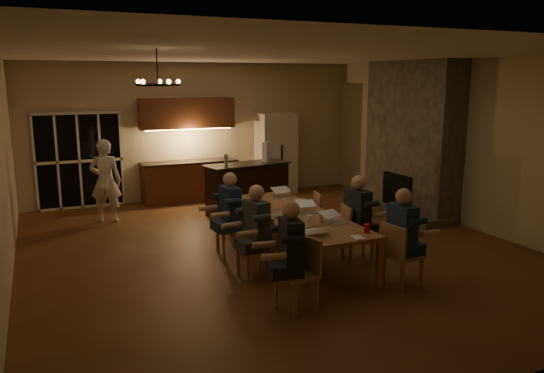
{
  "coord_description": "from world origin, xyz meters",
  "views": [
    {
      "loc": [
        -3.52,
        -7.77,
        2.82
      ],
      "look_at": [
        0.08,
        0.3,
        1.03
      ],
      "focal_mm": 35.0,
      "sensor_mm": 36.0,
      "label": 1
    }
  ],
  "objects_px": {
    "laptop_b": "(335,216)",
    "can_silver": "(321,219)",
    "chair_left_near": "(297,275)",
    "plate_far": "(301,200)",
    "laptop_a": "(314,225)",
    "mug_back": "(257,203)",
    "plate_near": "(330,219)",
    "chair_right_near": "(403,254)",
    "laptop_e": "(253,194)",
    "person_left_far": "(230,215)",
    "laptop_c": "(281,208)",
    "chandelier": "(158,85)",
    "chair_right_mid": "(358,233)",
    "mug_mid": "(285,202)",
    "laptop_f": "(283,191)",
    "mug_front": "(309,219)",
    "person_right_mid": "(357,219)",
    "bar_bottle": "(226,160)",
    "plate_left": "(310,230)",
    "redcup_near": "(367,228)",
    "person_left_mid": "(257,233)",
    "dining_table": "(295,236)",
    "refrigerator": "(276,154)",
    "standing_person": "(106,181)",
    "chair_left_far": "(231,228)",
    "person_right_near": "(402,238)",
    "redcup_mid": "(264,207)",
    "bar_island": "(247,189)",
    "chair_left_mid": "(254,247)",
    "can_cola": "(255,194)",
    "person_left_near": "(291,256)",
    "chair_right_far": "(328,218)"
  },
  "relations": [
    {
      "from": "can_cola",
      "to": "person_left_near",
      "type": "bearing_deg",
      "value": -103.87
    },
    {
      "from": "refrigerator",
      "to": "redcup_mid",
      "type": "distance_m",
      "value": 4.84
    },
    {
      "from": "chandelier",
      "to": "chair_right_mid",
      "type": "bearing_deg",
      "value": -0.76
    },
    {
      "from": "refrigerator",
      "to": "can_silver",
      "type": "height_order",
      "value": "refrigerator"
    },
    {
      "from": "mug_mid",
      "to": "laptop_f",
      "type": "bearing_deg",
      "value": 67.81
    },
    {
      "from": "redcup_near",
      "to": "redcup_mid",
      "type": "xyz_separation_m",
      "value": [
        -0.8,
        1.73,
        0.0
      ]
    },
    {
      "from": "chair_right_near",
      "to": "can_silver",
      "type": "relative_size",
      "value": 7.42
    },
    {
      "from": "redcup_near",
      "to": "laptop_e",
      "type": "bearing_deg",
      "value": 106.06
    },
    {
      "from": "chair_right_near",
      "to": "chair_right_mid",
      "type": "xyz_separation_m",
      "value": [
        -0.0,
        1.14,
        0.0
      ]
    },
    {
      "from": "plate_left",
      "to": "plate_far",
      "type": "xyz_separation_m",
      "value": [
        0.72,
        1.67,
        0.0
      ]
    },
    {
      "from": "chair_left_far",
      "to": "laptop_b",
      "type": "xyz_separation_m",
      "value": [
        1.12,
        -1.39,
        0.42
      ]
    },
    {
      "from": "chair_left_near",
      "to": "chair_right_near",
      "type": "height_order",
      "value": "same"
    },
    {
      "from": "chair_right_near",
      "to": "chair_right_far",
      "type": "xyz_separation_m",
      "value": [
        0.04,
        2.13,
        0.0
      ]
    },
    {
      "from": "laptop_a",
      "to": "plate_near",
      "type": "relative_size",
      "value": 1.2
    },
    {
      "from": "person_right_near",
      "to": "person_right_mid",
      "type": "xyz_separation_m",
      "value": [
        -0.01,
        1.08,
        0.0
      ]
    },
    {
      "from": "chair_left_near",
      "to": "plate_far",
      "type": "xyz_separation_m",
      "value": [
        1.29,
        2.42,
        0.31
      ]
    },
    {
      "from": "plate_far",
      "to": "plate_near",
      "type": "bearing_deg",
      "value": -97.09
    },
    {
      "from": "person_left_near",
      "to": "chair_left_far",
      "type": "bearing_deg",
      "value": -170.92
    },
    {
      "from": "person_left_far",
      "to": "laptop_c",
      "type": "xyz_separation_m",
      "value": [
        0.63,
        -0.57,
        0.17
      ]
    },
    {
      "from": "chair_left_near",
      "to": "person_left_mid",
      "type": "bearing_deg",
      "value": 168.38
    },
    {
      "from": "bar_island",
      "to": "chair_left_mid",
      "type": "xyz_separation_m",
      "value": [
        -1.27,
        -3.49,
        -0.1
      ]
    },
    {
      "from": "chair_left_near",
      "to": "standing_person",
      "type": "relative_size",
      "value": 0.53
    },
    {
      "from": "refrigerator",
      "to": "dining_table",
      "type": "xyz_separation_m",
      "value": [
        -1.8,
        -4.7,
        -0.62
      ]
    },
    {
      "from": "plate_near",
      "to": "laptop_b",
      "type": "bearing_deg",
      "value": -103.05
    },
    {
      "from": "chair_right_near",
      "to": "person_right_mid",
      "type": "bearing_deg",
      "value": -5.26
    },
    {
      "from": "person_left_near",
      "to": "laptop_e",
      "type": "distance_m",
      "value": 2.79
    },
    {
      "from": "person_left_near",
      "to": "standing_person",
      "type": "bearing_deg",
      "value": -153.7
    },
    {
      "from": "chair_left_near",
      "to": "plate_far",
      "type": "distance_m",
      "value": 2.76
    },
    {
      "from": "chair_left_mid",
      "to": "redcup_near",
      "type": "distance_m",
      "value": 1.63
    },
    {
      "from": "chair_right_near",
      "to": "plate_far",
      "type": "distance_m",
      "value": 2.38
    },
    {
      "from": "chair_right_mid",
      "to": "dining_table",
      "type": "bearing_deg",
      "value": 75.32
    },
    {
      "from": "chair_left_near",
      "to": "mug_front",
      "type": "relative_size",
      "value": 8.9
    },
    {
      "from": "laptop_e",
      "to": "person_right_mid",
      "type": "bearing_deg",
      "value": 115.29
    },
    {
      "from": "standing_person",
      "to": "laptop_e",
      "type": "bearing_deg",
      "value": 150.38
    },
    {
      "from": "bar_bottle",
      "to": "chair_right_mid",
      "type": "bearing_deg",
      "value": -73.23
    },
    {
      "from": "chair_right_near",
      "to": "dining_table",
      "type": "bearing_deg",
      "value": 21.38
    },
    {
      "from": "bar_island",
      "to": "can_cola",
      "type": "height_order",
      "value": "bar_island"
    },
    {
      "from": "person_left_mid",
      "to": "refrigerator",
      "type": "bearing_deg",
      "value": 146.4
    },
    {
      "from": "chair_left_far",
      "to": "plate_near",
      "type": "bearing_deg",
      "value": 48.44
    },
    {
      "from": "person_right_near",
      "to": "laptop_a",
      "type": "xyz_separation_m",
      "value": [
        -1.09,
        0.51,
        0.17
      ]
    },
    {
      "from": "person_left_far",
      "to": "laptop_b",
      "type": "distance_m",
      "value": 1.76
    },
    {
      "from": "person_left_mid",
      "to": "can_cola",
      "type": "height_order",
      "value": "person_left_mid"
    },
    {
      "from": "bar_island",
      "to": "mug_front",
      "type": "relative_size",
      "value": 18.13
    },
    {
      "from": "chair_right_near",
      "to": "laptop_e",
      "type": "relative_size",
      "value": 2.78
    },
    {
      "from": "redcup_mid",
      "to": "person_right_mid",
      "type": "bearing_deg",
      "value": -36.04
    },
    {
      "from": "plate_far",
      "to": "chair_left_near",
      "type": "bearing_deg",
      "value": -118.05
    },
    {
      "from": "laptop_b",
      "to": "can_silver",
      "type": "distance_m",
      "value": 0.21
    },
    {
      "from": "redcup_mid",
      "to": "refrigerator",
      "type": "bearing_deg",
      "value": 63.25
    },
    {
      "from": "laptop_a",
      "to": "mug_back",
      "type": "height_order",
      "value": "laptop_a"
    },
    {
      "from": "standing_person",
      "to": "mug_back",
      "type": "height_order",
      "value": "standing_person"
    }
  ]
}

